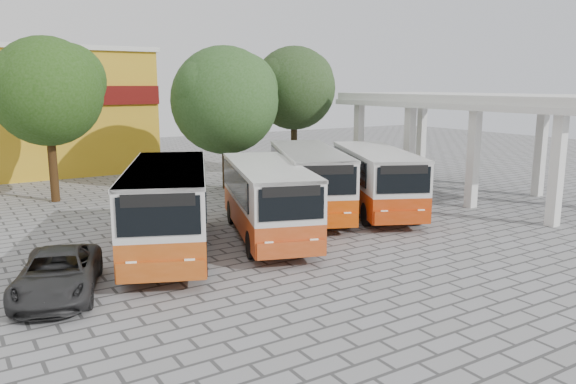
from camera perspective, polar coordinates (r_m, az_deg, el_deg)
ground at (r=22.14m, az=8.47°, el=-4.72°), size 90.00×90.00×0.00m
terminal_shelter at (r=31.69m, az=18.63°, el=8.54°), size 6.80×15.80×5.40m
bus_far_left at (r=20.22m, az=-12.09°, el=-1.11°), size 5.79×9.22×3.10m
bus_centre_left at (r=21.72m, az=-2.09°, el=-0.38°), size 4.89×8.53×2.88m
bus_centre_right at (r=25.59m, az=2.12°, el=1.53°), size 5.73×8.99×3.02m
bus_far_right at (r=26.44m, az=8.94°, el=1.58°), size 5.70×8.71×2.92m
tree_left at (r=30.61m, az=-23.18°, el=9.70°), size 5.67×5.40×8.26m
tree_middle at (r=32.14m, az=-6.36°, el=9.59°), size 6.35×6.04×8.04m
tree_right at (r=36.77m, az=0.69°, el=10.77°), size 5.60×5.34×8.32m
parked_car at (r=17.33m, az=-22.35°, el=-7.69°), size 3.46×5.00×1.27m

